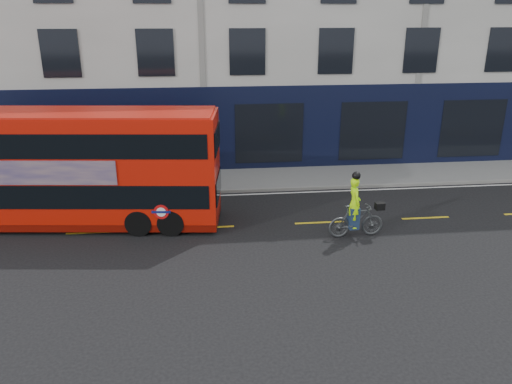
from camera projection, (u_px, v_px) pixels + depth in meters
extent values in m
plane|color=black|center=(209.00, 246.00, 16.24)|extent=(120.00, 120.00, 0.00)
cube|color=slate|center=(207.00, 181.00, 22.29)|extent=(60.00, 3.00, 0.12)
cube|color=slate|center=(207.00, 192.00, 20.88)|extent=(60.00, 0.12, 0.13)
cube|color=beige|center=(200.00, 5.00, 25.81)|extent=(50.00, 10.00, 15.00)
cube|color=black|center=(205.00, 131.00, 23.00)|extent=(50.00, 0.08, 4.00)
cube|color=silver|center=(207.00, 196.00, 20.62)|extent=(58.00, 0.10, 0.01)
cube|color=red|center=(73.00, 165.00, 17.26)|extent=(10.19, 3.36, 3.59)
cube|color=#650A04|center=(80.00, 216.00, 17.92)|extent=(10.19, 3.31, 0.27)
cube|color=black|center=(76.00, 186.00, 17.53)|extent=(9.80, 3.35, 0.82)
cube|color=black|center=(70.00, 138.00, 16.94)|extent=(9.80, 3.35, 0.82)
cube|color=#A7160B|center=(66.00, 112.00, 16.64)|extent=(9.98, 3.24, 0.07)
cube|color=black|center=(218.00, 186.00, 17.52)|extent=(0.26, 2.04, 0.82)
cube|color=black|center=(217.00, 138.00, 16.93)|extent=(0.26, 2.04, 0.82)
cube|color=#A27E70|center=(32.00, 173.00, 16.14)|extent=(5.43, 0.64, 0.82)
cylinder|color=red|center=(161.00, 212.00, 16.60)|extent=(0.51, 0.08, 0.51)
cylinder|color=white|center=(161.00, 212.00, 16.60)|extent=(0.33, 0.06, 0.33)
cube|color=#0C1459|center=(161.00, 212.00, 16.59)|extent=(0.63, 0.09, 0.08)
cylinder|color=black|center=(175.00, 211.00, 17.85)|extent=(1.16, 2.41, 0.91)
cylinder|color=black|center=(145.00, 211.00, 17.85)|extent=(1.16, 2.41, 0.91)
imported|color=#3F4244|center=(356.00, 221.00, 16.76)|extent=(1.93, 0.65, 1.14)
imported|color=#9BE406|center=(354.00, 203.00, 16.52)|extent=(0.45, 0.65, 1.71)
cube|color=black|center=(380.00, 206.00, 16.72)|extent=(0.31, 0.25, 0.24)
cube|color=#1A2B46|center=(353.00, 217.00, 16.70)|extent=(0.35, 0.43, 0.75)
sphere|color=black|center=(356.00, 176.00, 16.19)|extent=(0.28, 0.28, 0.28)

